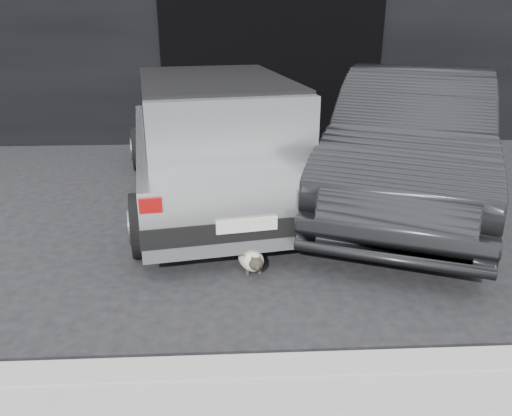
{
  "coord_description": "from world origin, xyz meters",
  "views": [
    {
      "loc": [
        0.25,
        -5.38,
        2.4
      ],
      "look_at": [
        0.47,
        -0.93,
        0.62
      ],
      "focal_mm": 35.0,
      "sensor_mm": 36.0,
      "label": 1
    }
  ],
  "objects_px": {
    "cat_white": "(226,234)",
    "second_car": "(412,138)",
    "silver_hatchback": "(214,135)",
    "cat_siamese": "(252,259)"
  },
  "relations": [
    {
      "from": "cat_white",
      "to": "second_car",
      "type": "bearing_deg",
      "value": 107.35
    },
    {
      "from": "silver_hatchback",
      "to": "cat_siamese",
      "type": "xyz_separation_m",
      "value": [
        0.41,
        -1.97,
        -0.78
      ]
    },
    {
      "from": "silver_hatchback",
      "to": "second_car",
      "type": "relative_size",
      "value": 0.92
    },
    {
      "from": "silver_hatchback",
      "to": "cat_siamese",
      "type": "height_order",
      "value": "silver_hatchback"
    },
    {
      "from": "second_car",
      "to": "silver_hatchback",
      "type": "bearing_deg",
      "value": -160.1
    },
    {
      "from": "cat_siamese",
      "to": "cat_white",
      "type": "relative_size",
      "value": 0.83
    },
    {
      "from": "silver_hatchback",
      "to": "second_car",
      "type": "height_order",
      "value": "second_car"
    },
    {
      "from": "silver_hatchback",
      "to": "cat_siamese",
      "type": "distance_m",
      "value": 2.16
    },
    {
      "from": "silver_hatchback",
      "to": "cat_white",
      "type": "height_order",
      "value": "silver_hatchback"
    },
    {
      "from": "silver_hatchback",
      "to": "cat_siamese",
      "type": "bearing_deg",
      "value": -88.26
    }
  ]
}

